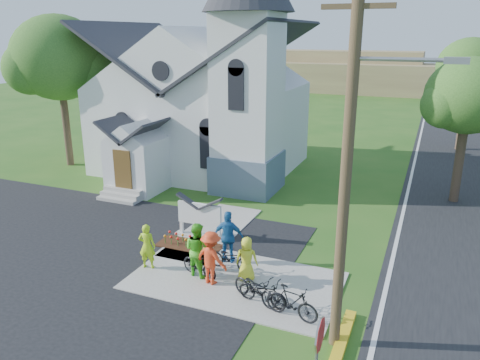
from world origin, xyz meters
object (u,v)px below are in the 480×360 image
at_px(cyclist_2, 229,237).
at_px(bike_4, 255,288).
at_px(utility_pole, 350,150).
at_px(cyclist_0, 147,246).
at_px(cyclist_1, 197,249).
at_px(bike_2, 263,291).
at_px(bike_3, 292,302).
at_px(cyclist_4, 247,259).
at_px(cyclist_3, 211,258).
at_px(church_sign, 200,214).
at_px(bike_0, 230,258).
at_px(stop_sign, 319,348).
at_px(bike_1, 199,264).

distance_m(cyclist_2, bike_4, 2.83).
bearing_deg(utility_pole, cyclist_0, 166.89).
distance_m(utility_pole, cyclist_1, 7.07).
relative_size(bike_2, bike_4, 0.96).
height_order(bike_3, cyclist_4, cyclist_4).
bearing_deg(cyclist_3, cyclist_1, -13.46).
distance_m(church_sign, cyclist_4, 3.97).
distance_m(church_sign, cyclist_1, 3.13).
bearing_deg(bike_3, utility_pole, -102.70).
relative_size(cyclist_0, cyclist_1, 0.87).
bearing_deg(bike_0, cyclist_4, -115.20).
bearing_deg(bike_0, bike_3, -121.47).
bearing_deg(bike_4, church_sign, 68.80).
height_order(bike_0, bike_2, bike_0).
height_order(cyclist_1, bike_2, cyclist_1).
relative_size(church_sign, bike_4, 1.26).
relative_size(utility_pole, cyclist_0, 6.04).
height_order(utility_pole, cyclist_1, utility_pole).
bearing_deg(stop_sign, cyclist_1, 139.03).
xyz_separation_m(utility_pole, cyclist_0, (-7.06, 1.64, -4.53)).
bearing_deg(utility_pole, bike_2, 158.35).
xyz_separation_m(cyclist_0, cyclist_2, (2.47, 1.51, 0.15)).
relative_size(bike_0, cyclist_4, 1.10).
height_order(bike_2, bike_4, bike_4).
bearing_deg(cyclist_1, cyclist_4, -156.30).
relative_size(cyclist_0, bike_3, 0.98).
relative_size(cyclist_1, bike_4, 1.09).
bearing_deg(bike_3, church_sign, 61.73).
height_order(utility_pole, bike_4, utility_pole).
bearing_deg(cyclist_0, bike_2, 158.73).
xyz_separation_m(bike_2, cyclist_3, (-2.02, 0.56, 0.48)).
bearing_deg(utility_pole, stop_sign, -88.51).
bearing_deg(church_sign, bike_4, -43.82).
height_order(church_sign, bike_1, church_sign).
bearing_deg(church_sign, cyclist_2, -38.16).
xyz_separation_m(utility_pole, cyclist_3, (-4.51, 1.55, -4.43)).
height_order(cyclist_1, bike_3, cyclist_1).
xyz_separation_m(stop_sign, bike_2, (-2.55, 3.69, -1.29)).
bearing_deg(church_sign, cyclist_4, -39.40).
relative_size(bike_1, bike_4, 0.87).
bearing_deg(stop_sign, cyclist_4, 126.17).
height_order(church_sign, cyclist_4, church_sign).
height_order(church_sign, cyclist_3, cyclist_3).
distance_m(cyclist_0, bike_2, 4.64).
bearing_deg(bike_2, utility_pole, -102.55).
height_order(cyclist_2, bike_2, cyclist_2).
distance_m(cyclist_3, bike_4, 1.87).
bearing_deg(bike_0, bike_2, -128.36).
bearing_deg(utility_pole, bike_4, 159.14).
distance_m(stop_sign, cyclist_4, 6.12).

